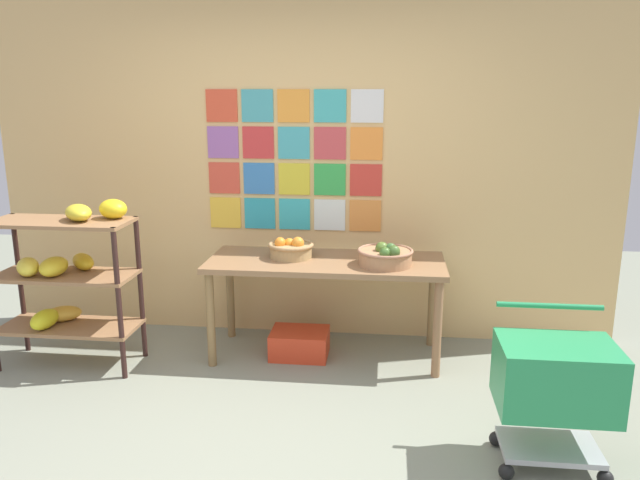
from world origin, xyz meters
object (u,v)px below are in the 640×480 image
Objects in this scene: banana_shelf_unit at (66,270)px; shopping_cart at (555,382)px; produce_crate_under_table at (300,343)px; fruit_basket_left at (385,256)px; display_table at (326,271)px; fruit_basket_back_left at (291,249)px.

banana_shelf_unit is 1.46× the size of shopping_cart.
banana_shelf_unit is at bearing -168.93° from produce_crate_under_table.
shopping_cart is at bearing -52.77° from fruit_basket_left.
banana_shelf_unit is 0.70× the size of display_table.
fruit_basket_left is at bearing -10.97° from fruit_basket_back_left.
fruit_basket_back_left reaches higher than produce_crate_under_table.
fruit_basket_back_left is 0.79× the size of produce_crate_under_table.
banana_shelf_unit is 3.59× the size of fruit_basket_back_left.
fruit_basket_left is at bearing 6.67° from banana_shelf_unit.
banana_shelf_unit reaches higher than display_table.
shopping_cart is at bearing -39.49° from fruit_basket_back_left.
display_table is at bearing 167.75° from fruit_basket_left.
produce_crate_under_table is at bearing -168.32° from display_table.
banana_shelf_unit is at bearing -173.33° from fruit_basket_left.
fruit_basket_left is at bearing -12.25° from display_table.
fruit_basket_left is 1.48m from shopping_cart.
display_table reaches higher than produce_crate_under_table.
fruit_basket_back_left is at bearing 169.03° from fruit_basket_left.
shopping_cart is (1.49, -1.21, 0.37)m from produce_crate_under_table.
banana_shelf_unit reaches higher than fruit_basket_left.
shopping_cart is (0.88, -1.15, -0.33)m from fruit_basket_left.
fruit_basket_back_left is 0.71m from produce_crate_under_table.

